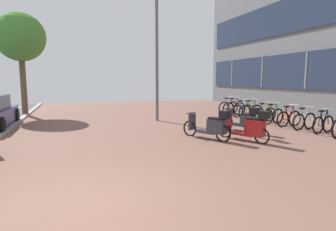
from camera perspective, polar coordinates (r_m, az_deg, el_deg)
ground at (r=4.86m, az=-0.32°, el=-16.40°), size 21.00×40.00×0.13m
bicycle_rack_02 at (r=11.50m, az=29.73°, el=-1.58°), size 1.28×0.48×0.92m
bicycle_rack_03 at (r=11.96m, az=26.63°, el=-1.04°), size 1.32×0.48×0.94m
bicycle_rack_04 at (r=12.49m, az=23.97°, el=-0.56°), size 1.33×0.48×0.94m
bicycle_rack_05 at (r=12.96m, az=21.09°, el=-0.10°), size 1.35×0.48×0.97m
bicycle_rack_06 at (r=13.67m, az=19.51°, el=0.29°), size 1.26×0.48×0.93m
bicycle_rack_07 at (r=14.17m, az=16.92°, el=0.75°), size 1.43×0.48×1.03m
bicycle_rack_08 at (r=14.84m, az=15.32°, el=1.02°), size 1.32×0.48×0.95m
bicycle_rack_09 at (r=15.48m, az=13.64°, el=1.42°), size 1.41×0.48×1.03m
bicycle_rack_10 at (r=16.20m, az=12.50°, el=1.68°), size 1.36×0.48×0.99m
scooter_near at (r=8.96m, az=16.79°, el=-2.34°), size 0.98×1.69×1.04m
scooter_mid at (r=8.98m, az=9.09°, el=-2.13°), size 1.05×1.70×1.01m
scooter_far at (r=10.59m, az=15.54°, el=-0.92°), size 0.83×1.68×0.97m
lamp_post at (r=13.00m, az=-2.35°, el=13.10°), size 0.20×0.52×5.78m
street_tree at (r=17.08m, az=-28.52°, el=14.12°), size 2.58×2.58×5.51m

